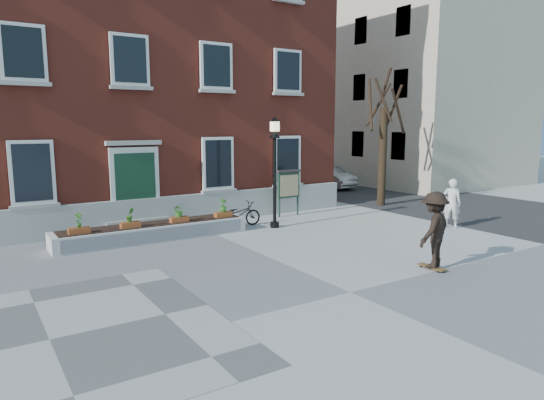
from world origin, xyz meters
TOP-DOWN VIEW (x-y plane):
  - ground at (0.00, 0.00)m, footprint 100.00×100.00m
  - checker_patch at (-6.00, 1.00)m, footprint 6.00×6.00m
  - bicycle at (1.25, 7.41)m, footprint 1.75×0.67m
  - parked_car at (10.85, 14.12)m, footprint 1.38×3.95m
  - bystander at (7.61, 3.18)m, footprint 0.72×0.77m
  - brick_building at (-2.00, 13.98)m, footprint 18.40×10.85m
  - planter_assembly at (-1.99, 7.18)m, footprint 6.20×1.12m
  - bare_tree at (9.01, 8.01)m, footprint 1.83×1.83m
  - side_street at (17.99, 19.78)m, footprint 15.20×36.00m
  - lamp_post at (2.29, 6.61)m, footprint 0.40×0.40m
  - notice_board at (3.96, 8.14)m, footprint 1.10×0.16m
  - skateboarder at (2.92, 0.16)m, footprint 1.40×1.03m

SIDE VIEW (x-z plane):
  - ground at x=0.00m, z-range 0.00..0.00m
  - checker_patch at x=-6.00m, z-range 0.00..0.01m
  - planter_assembly at x=-1.99m, z-range -0.27..0.88m
  - bicycle at x=1.25m, z-range 0.00..0.91m
  - parked_car at x=10.85m, z-range 0.00..1.30m
  - bystander at x=7.61m, z-range 0.00..1.77m
  - skateboarder at x=2.92m, z-range 0.03..2.05m
  - notice_board at x=3.96m, z-range 0.33..2.20m
  - lamp_post at x=2.29m, z-range 0.57..4.50m
  - bare_tree at x=9.01m, z-range -0.29..5.87m
  - brick_building at x=-2.00m, z-range 0.00..12.60m
  - side_street at x=17.99m, z-range -0.23..14.27m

